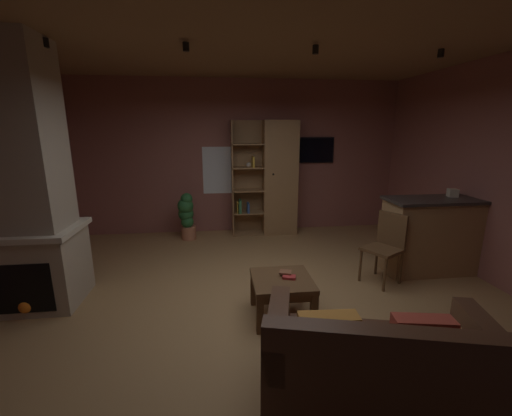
% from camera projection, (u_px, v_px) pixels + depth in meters
% --- Properties ---
extents(floor, '(6.14, 5.79, 0.02)m').
position_uv_depth(floor, '(260.00, 304.00, 3.79)').
color(floor, '#A37A4C').
rests_on(floor, ground).
extents(wall_back, '(6.26, 0.06, 2.90)m').
position_uv_depth(wall_back, '(241.00, 158.00, 6.27)').
color(wall_back, '#8E544C').
rests_on(wall_back, ground).
extents(ceiling, '(6.14, 5.79, 0.02)m').
position_uv_depth(ceiling, '(261.00, 30.00, 3.10)').
color(ceiling, '#8E6B47').
extents(window_pane_back, '(0.55, 0.01, 0.90)m').
position_uv_depth(window_pane_back, '(217.00, 170.00, 6.24)').
color(window_pane_back, white).
extents(stone_fireplace, '(0.97, 0.84, 2.90)m').
position_uv_depth(stone_fireplace, '(26.00, 192.00, 3.51)').
color(stone_fireplace, tan).
rests_on(stone_fireplace, ground).
extents(bookshelf_cabinet, '(1.23, 0.41, 2.14)m').
position_uv_depth(bookshelf_cabinet, '(275.00, 179.00, 6.17)').
color(bookshelf_cabinet, '#997047').
rests_on(bookshelf_cabinet, ground).
extents(kitchen_bar_counter, '(1.55, 0.59, 1.06)m').
position_uv_depth(kitchen_bar_counter, '(439.00, 235.00, 4.55)').
color(kitchen_bar_counter, '#997047').
rests_on(kitchen_bar_counter, ground).
extents(tissue_box, '(0.15, 0.15, 0.11)m').
position_uv_depth(tissue_box, '(453.00, 193.00, 4.52)').
color(tissue_box, '#BFB299').
rests_on(tissue_box, kitchen_bar_counter).
extents(leather_couch, '(1.76, 1.23, 0.84)m').
position_uv_depth(leather_couch, '(379.00, 371.00, 2.31)').
color(leather_couch, '#4C2D1E').
rests_on(leather_couch, ground).
extents(coffee_table, '(0.63, 0.63, 0.44)m').
position_uv_depth(coffee_table, '(282.00, 286.00, 3.45)').
color(coffee_table, brown).
rests_on(coffee_table, ground).
extents(table_book_0, '(0.16, 0.13, 0.03)m').
position_uv_depth(table_book_0, '(289.00, 277.00, 3.43)').
color(table_book_0, '#B22D2D').
rests_on(table_book_0, coffee_table).
extents(table_book_1, '(0.15, 0.14, 0.02)m').
position_uv_depth(table_book_1, '(286.00, 272.00, 3.50)').
color(table_book_1, brown).
rests_on(table_book_1, coffee_table).
extents(dining_chair, '(0.57, 0.57, 0.92)m').
position_uv_depth(dining_chair, '(386.00, 243.00, 4.24)').
color(dining_chair, brown).
rests_on(dining_chair, ground).
extents(potted_floor_plant, '(0.31, 0.31, 0.87)m').
position_uv_depth(potted_floor_plant, '(187.00, 215.00, 5.90)').
color(potted_floor_plant, '#B77051').
rests_on(potted_floor_plant, ground).
extents(wall_mounted_tv, '(0.87, 0.06, 0.49)m').
position_uv_depth(wall_mounted_tv, '(312.00, 150.00, 6.34)').
color(wall_mounted_tv, black).
extents(track_light_spot_0, '(0.07, 0.07, 0.09)m').
position_uv_depth(track_light_spot_0, '(45.00, 43.00, 3.26)').
color(track_light_spot_0, black).
extents(track_light_spot_1, '(0.07, 0.07, 0.09)m').
position_uv_depth(track_light_spot_1, '(186.00, 47.00, 3.42)').
color(track_light_spot_1, black).
extents(track_light_spot_2, '(0.07, 0.07, 0.09)m').
position_uv_depth(track_light_spot_2, '(316.00, 50.00, 3.54)').
color(track_light_spot_2, black).
extents(track_light_spot_3, '(0.07, 0.07, 0.09)m').
position_uv_depth(track_light_spot_3, '(441.00, 53.00, 3.71)').
color(track_light_spot_3, black).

